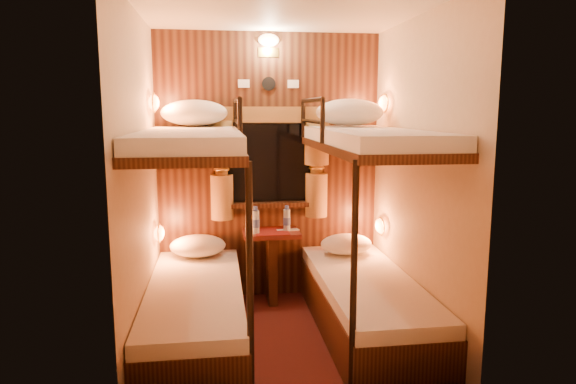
{
  "coord_description": "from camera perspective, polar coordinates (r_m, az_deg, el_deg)",
  "views": [
    {
      "loc": [
        -0.47,
        -3.59,
        1.73
      ],
      "look_at": [
        0.05,
        0.15,
        1.12
      ],
      "focal_mm": 32.0,
      "sensor_mm": 36.0,
      "label": 1
    }
  ],
  "objects": [
    {
      "name": "floor",
      "position": [
        4.01,
        -0.47,
        -16.3
      ],
      "size": [
        2.1,
        2.1,
        0.0
      ],
      "primitive_type": "plane",
      "color": "#3D1810",
      "rests_on": "ground"
    },
    {
      "name": "ceiling",
      "position": [
        3.69,
        -0.52,
        19.7
      ],
      "size": [
        2.1,
        2.1,
        0.0
      ],
      "primitive_type": "plane",
      "rotation": [
        3.14,
        0.0,
        0.0
      ],
      "color": "silver",
      "rests_on": "wall_back"
    },
    {
      "name": "wall_back",
      "position": [
        4.7,
        -2.15,
        2.73
      ],
      "size": [
        2.4,
        0.0,
        2.4
      ],
      "primitive_type": "plane",
      "rotation": [
        1.57,
        0.0,
        0.0
      ],
      "color": "#C6B293",
      "rests_on": "floor"
    },
    {
      "name": "wall_front",
      "position": [
        2.64,
        2.46,
        -2.34
      ],
      "size": [
        2.4,
        0.0,
        2.4
      ],
      "primitive_type": "plane",
      "rotation": [
        -1.57,
        0.0,
        0.0
      ],
      "color": "#C6B293",
      "rests_on": "floor"
    },
    {
      "name": "wall_left",
      "position": [
        3.67,
        -16.16,
        0.56
      ],
      "size": [
        0.0,
        2.4,
        2.4
      ],
      "primitive_type": "plane",
      "rotation": [
        1.57,
        0.0,
        1.57
      ],
      "color": "#C6B293",
      "rests_on": "floor"
    },
    {
      "name": "wall_right",
      "position": [
        3.92,
        14.17,
        1.17
      ],
      "size": [
        0.0,
        2.4,
        2.4
      ],
      "primitive_type": "plane",
      "rotation": [
        1.57,
        0.0,
        -1.57
      ],
      "color": "#C6B293",
      "rests_on": "floor"
    },
    {
      "name": "back_panel",
      "position": [
        4.68,
        -2.13,
        2.71
      ],
      "size": [
        2.0,
        0.03,
        2.4
      ],
      "primitive_type": "cube",
      "color": "black",
      "rests_on": "floor"
    },
    {
      "name": "bunk_left",
      "position": [
        3.85,
        -10.33,
        -8.65
      ],
      "size": [
        0.72,
        1.9,
        1.82
      ],
      "color": "black",
      "rests_on": "floor"
    },
    {
      "name": "bunk_right",
      "position": [
        4.0,
        8.71,
        -7.9
      ],
      "size": [
        0.72,
        1.9,
        1.82
      ],
      "color": "black",
      "rests_on": "floor"
    },
    {
      "name": "window",
      "position": [
        4.65,
        -2.09,
        2.43
      ],
      "size": [
        1.0,
        0.12,
        0.79
      ],
      "color": "black",
      "rests_on": "back_panel"
    },
    {
      "name": "curtains",
      "position": [
        4.61,
        -2.06,
        3.41
      ],
      "size": [
        1.1,
        0.22,
        1.0
      ],
      "color": "olive",
      "rests_on": "back_panel"
    },
    {
      "name": "back_fixtures",
      "position": [
        4.65,
        -2.17,
        15.58
      ],
      "size": [
        0.54,
        0.09,
        0.48
      ],
      "color": "black",
      "rests_on": "back_panel"
    },
    {
      "name": "reading_lamps",
      "position": [
        4.35,
        -1.69,
        2.74
      ],
      "size": [
        2.0,
        0.2,
        1.25
      ],
      "color": "orange",
      "rests_on": "wall_left"
    },
    {
      "name": "table",
      "position": [
        4.66,
        -1.84,
        -7.19
      ],
      "size": [
        0.5,
        0.34,
        0.66
      ],
      "color": "#4E1811",
      "rests_on": "floor"
    },
    {
      "name": "bottle_left",
      "position": [
        4.5,
        -3.62,
        -3.33
      ],
      "size": [
        0.07,
        0.07,
        0.24
      ],
      "rotation": [
        0.0,
        0.0,
        -0.26
      ],
      "color": "#99BFE5",
      "rests_on": "table"
    },
    {
      "name": "bottle_right",
      "position": [
        4.59,
        -0.13,
        -3.12
      ],
      "size": [
        0.07,
        0.07,
        0.23
      ],
      "rotation": [
        0.0,
        0.0,
        0.04
      ],
      "color": "#99BFE5",
      "rests_on": "table"
    },
    {
      "name": "sachet_a",
      "position": [
        4.64,
        0.65,
        -4.2
      ],
      "size": [
        0.1,
        0.08,
        0.01
      ],
      "primitive_type": "cube",
      "rotation": [
        0.0,
        0.0,
        0.2
      ],
      "color": "silver",
      "rests_on": "table"
    },
    {
      "name": "sachet_b",
      "position": [
        4.62,
        -0.81,
        -4.26
      ],
      "size": [
        0.08,
        0.06,
        0.01
      ],
      "primitive_type": "cube",
      "rotation": [
        0.0,
        0.0,
        0.13
      ],
      "color": "silver",
      "rests_on": "table"
    },
    {
      "name": "pillow_lower_left",
      "position": [
        4.56,
        -9.99,
        -5.91
      ],
      "size": [
        0.48,
        0.35,
        0.19
      ],
      "primitive_type": "ellipsoid",
      "color": "white",
      "rests_on": "bunk_left"
    },
    {
      "name": "pillow_lower_right",
      "position": [
        4.59,
        6.48,
        -5.78
      ],
      "size": [
        0.46,
        0.33,
        0.18
      ],
      "primitive_type": "ellipsoid",
      "color": "white",
      "rests_on": "bunk_right"
    },
    {
      "name": "pillow_upper_left",
      "position": [
        4.44,
        -10.38,
        8.65
      ],
      "size": [
        0.56,
        0.4,
        0.22
      ],
      "primitive_type": "ellipsoid",
      "color": "white",
      "rests_on": "bunk_left"
    },
    {
      "name": "pillow_upper_right",
      "position": [
        4.41,
        6.85,
        8.78
      ],
      "size": [
        0.58,
        0.41,
        0.23
      ],
      "primitive_type": "ellipsoid",
      "color": "white",
      "rests_on": "bunk_right"
    }
  ]
}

